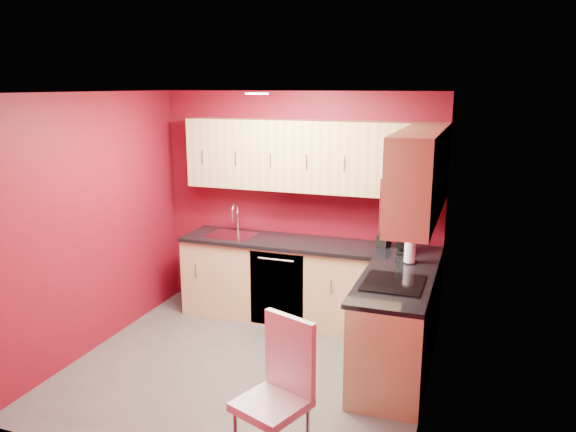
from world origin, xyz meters
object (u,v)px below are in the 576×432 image
Objects in this scene: paper_towel at (410,250)px; dining_chair at (271,397)px; sink at (232,232)px; coffee_maker at (406,239)px; napkin_holder at (384,241)px; microwave at (411,198)px.

paper_towel is 2.19m from dining_chair.
sink is 1.72× the size of coffee_maker.
paper_towel is (0.33, -0.47, 0.06)m from napkin_holder.
dining_chair is at bearing -114.91° from coffee_maker.
sink is 2.11× the size of paper_towel.
paper_towel is 0.24× the size of dining_chair.
paper_towel is at bearing -86.22° from coffee_maker.
coffee_maker is at bearing 105.48° from paper_towel.
sink is at bearing -176.76° from napkin_holder.
microwave is at bearing -25.60° from sink.
napkin_holder is at bearing 109.55° from microwave.
coffee_maker reaches higher than napkin_holder.
coffee_maker is (-0.15, 0.93, -0.60)m from microwave.
paper_towel is at bearing -54.95° from napkin_holder.
coffee_maker is 2.42× the size of napkin_holder.
microwave reaches higher than paper_towel.
microwave is at bearing -92.79° from coffee_maker.
sink reaches higher than coffee_maker.
microwave is 0.73× the size of dining_chair.
sink reaches higher than dining_chair.
coffee_maker is 0.29× the size of dining_chair.
sink is at bearing 154.40° from microwave.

